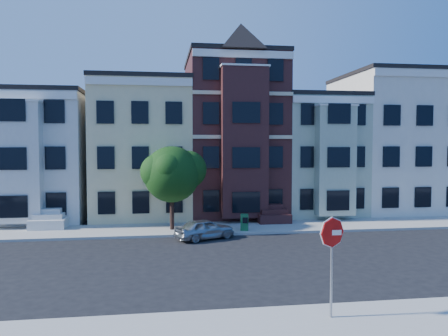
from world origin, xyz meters
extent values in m
plane|color=black|center=(0.00, 0.00, 0.00)|extent=(120.00, 120.00, 0.00)
cube|color=#9E9B93|center=(0.00, 8.00, 0.07)|extent=(60.00, 4.00, 0.15)
cube|color=#9E9B93|center=(0.00, -8.00, 0.07)|extent=(60.00, 4.00, 0.15)
cube|color=silver|center=(-15.00, 14.50, 4.50)|extent=(8.00, 9.00, 9.00)
cube|color=beige|center=(-7.00, 14.50, 5.00)|extent=(7.00, 9.00, 10.00)
cube|color=#3C1919|center=(0.00, 14.50, 6.00)|extent=(7.00, 9.00, 12.00)
cube|color=#A6B499|center=(6.50, 14.50, 4.50)|extent=(6.00, 9.00, 9.00)
cube|color=silver|center=(13.50, 14.50, 5.50)|extent=(8.00, 9.00, 11.00)
imported|color=#A9AEB2|center=(-3.17, 5.20, 0.60)|extent=(3.78, 2.75, 1.20)
cube|color=#1D6234|center=(-0.54, 6.68, 0.66)|extent=(0.55, 0.52, 1.02)
camera|label=1|loc=(-5.64, -19.65, 5.43)|focal=35.00mm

